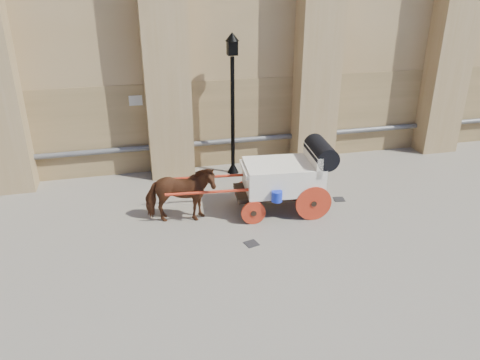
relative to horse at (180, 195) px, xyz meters
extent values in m
plane|color=slate|center=(1.12, -0.25, -0.81)|extent=(90.00, 90.00, 0.00)
cube|color=#9B7D51|center=(3.12, 3.90, 0.69)|extent=(44.00, 0.35, 3.00)
cylinder|color=#59595B|center=(3.12, 3.63, 0.09)|extent=(42.00, 0.18, 0.18)
cube|color=beige|center=(-0.88, 3.72, 1.69)|extent=(0.42, 0.04, 0.32)
imported|color=brown|center=(0.00, 0.00, 0.00)|extent=(2.01, 1.12, 1.61)
cube|color=black|center=(2.78, 0.00, -0.20)|extent=(2.54, 1.34, 0.13)
cube|color=white|center=(2.89, -0.01, 0.25)|extent=(2.23, 1.59, 0.78)
cube|color=white|center=(3.72, -0.09, 0.69)|extent=(0.30, 1.40, 0.61)
cube|color=white|center=(1.95, 0.08, 0.53)|extent=(0.51, 1.25, 0.11)
cylinder|color=black|center=(3.94, -0.11, 0.91)|extent=(0.75, 1.44, 0.62)
cylinder|color=red|center=(3.54, -0.77, -0.31)|extent=(1.00, 0.16, 1.00)
cylinder|color=red|center=(3.67, 0.60, -0.31)|extent=(1.00, 0.16, 1.00)
cylinder|color=red|center=(1.88, -0.60, -0.47)|extent=(0.67, 0.13, 0.67)
cylinder|color=red|center=(2.01, 0.77, -0.47)|extent=(0.67, 0.13, 0.67)
cylinder|color=red|center=(0.90, -0.32, 0.14)|extent=(2.66, 0.34, 0.08)
cylinder|color=red|center=(1.00, 0.68, 0.14)|extent=(2.66, 0.34, 0.08)
cylinder|color=#162FCD|center=(2.48, -0.75, 0.03)|extent=(0.29, 0.29, 0.29)
cylinder|color=black|center=(2.14, 2.97, 1.13)|extent=(0.13, 0.13, 3.88)
cone|color=black|center=(2.14, 2.97, -0.61)|extent=(0.39, 0.39, 0.39)
cube|color=black|center=(2.14, 2.97, 3.34)|extent=(0.30, 0.30, 0.45)
cone|color=black|center=(2.14, 2.97, 3.67)|extent=(0.43, 0.43, 0.26)
cube|color=black|center=(1.56, -1.59, -0.80)|extent=(0.39, 0.39, 0.01)
cube|color=black|center=(4.78, 0.19, -0.80)|extent=(0.37, 0.37, 0.01)
camera|label=1|loc=(-1.11, -11.32, 5.53)|focal=35.00mm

